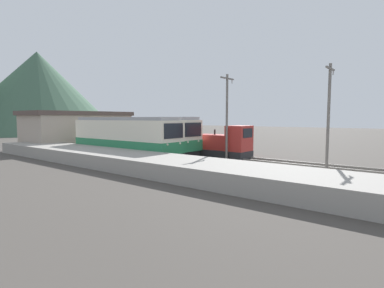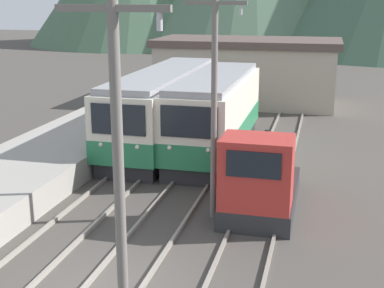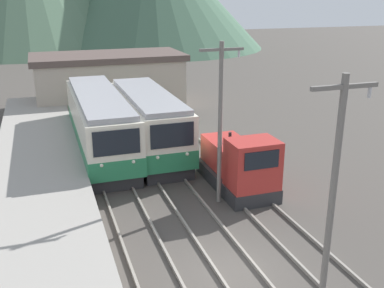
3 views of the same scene
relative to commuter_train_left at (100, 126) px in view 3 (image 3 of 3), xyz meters
name	(u,v)px [view 3 (image 3 of 3)]	position (x,y,z in m)	size (l,w,h in m)	color
ground_plane	(232,273)	(2.60, -13.98, -1.74)	(200.00, 200.00, 0.00)	#47423D
track_left	(160,286)	(0.00, -13.98, -1.67)	(1.54, 60.00, 0.14)	gray
track_center	(237,270)	(2.80, -13.98, -1.67)	(1.54, 60.00, 0.14)	gray
track_right	(310,255)	(5.80, -13.98, -1.67)	(1.54, 60.00, 0.14)	gray
commuter_train_left	(100,126)	(0.00, 0.00, 0.00)	(2.84, 12.46, 3.77)	#28282B
commuter_train_center	(149,126)	(2.80, -0.87, 0.01)	(2.84, 10.34, 3.78)	#28282B
shunting_locomotive	(239,166)	(5.80, -7.40, -0.54)	(2.40, 5.39, 3.00)	#28282B
catenary_mast_near	(333,195)	(4.31, -16.83, 2.30)	(2.00, 0.20, 7.44)	slate
catenary_mast_mid	(220,119)	(4.31, -8.53, 2.30)	(2.00, 0.20, 7.44)	slate
station_building	(109,80)	(2.42, 12.02, 0.52)	(12.60, 6.30, 4.49)	#AD9E8E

